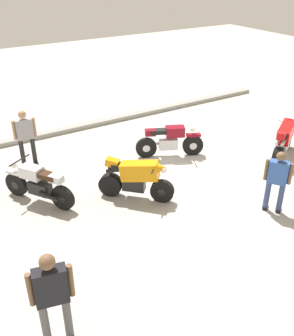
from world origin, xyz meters
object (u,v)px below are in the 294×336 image
Objects in this scene: motorcycle_red_sportbike at (284,139)px; person_in_black_shirt at (52,294)px; person_in_blue_shirt at (277,179)px; motorcycle_silver_cruiser at (38,184)px; motorcycle_maroon_cruiser at (169,141)px; motorcycle_orange_sportbike at (136,178)px; person_in_gray_shirt at (25,135)px.

motorcycle_red_sportbike is 8.59m from person_in_black_shirt.
person_in_blue_shirt reaches higher than motorcycle_red_sportbike.
motorcycle_silver_cruiser is 4.26m from person_in_black_shirt.
motorcycle_maroon_cruiser is 2.56m from motorcycle_orange_sportbike.
motorcycle_orange_sportbike is 2.43m from motorcycle_silver_cruiser.
motorcycle_maroon_cruiser is 1.28× the size of motorcycle_orange_sportbike.
person_in_gray_shirt is at bearing 163.86° from motorcycle_orange_sportbike.
person_in_gray_shirt is (-3.84, 1.71, 0.44)m from motorcycle_maroon_cruiser.
motorcycle_maroon_cruiser is 4.23m from motorcycle_silver_cruiser.
person_in_black_shirt is at bearing -114.18° from motorcycle_maroon_cruiser.
person_in_black_shirt is at bearing 133.52° from motorcycle_silver_cruiser.
person_in_gray_shirt is 6.95m from person_in_blue_shirt.
person_in_gray_shirt is (-1.79, 3.24, 0.37)m from motorcycle_orange_sportbike.
person_in_gray_shirt is 1.06× the size of person_in_blue_shirt.
motorcycle_silver_cruiser is 5.75m from person_in_blue_shirt.
motorcycle_orange_sportbike is at bearing -118.26° from motorcycle_maroon_cruiser.
motorcycle_maroon_cruiser is 6.94m from person_in_black_shirt.
person_in_blue_shirt is (2.52, -2.21, 0.30)m from motorcycle_orange_sportbike.
motorcycle_red_sportbike is at bearing 40.99° from motorcycle_orange_sportbike.
motorcycle_orange_sportbike is at bearing 103.18° from person_in_blue_shirt.
person_in_black_shirt reaches higher than motorcycle_maroon_cruiser.
motorcycle_maroon_cruiser is 3.79m from person_in_blue_shirt.
person_in_gray_shirt is at bearing -42.15° from motorcycle_silver_cruiser.
motorcycle_maroon_cruiser is at bearing 71.50° from person_in_gray_shirt.
motorcycle_red_sportbike is at bearing 1.72° from person_in_blue_shirt.
motorcycle_maroon_cruiser is 1.06× the size of motorcycle_silver_cruiser.
motorcycle_orange_sportbike is 4.39m from person_in_black_shirt.
person_in_blue_shirt reaches higher than motorcycle_orange_sportbike.
person_in_black_shirt reaches higher than motorcycle_orange_sportbike.
person_in_gray_shirt reaches higher than motorcycle_maroon_cruiser.
person_in_gray_shirt reaches higher than motorcycle_red_sportbike.
motorcycle_red_sportbike reaches higher than motorcycle_silver_cruiser.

